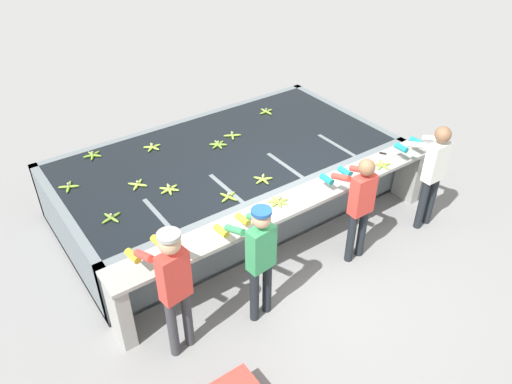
{
  "coord_description": "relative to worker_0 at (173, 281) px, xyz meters",
  "views": [
    {
      "loc": [
        -3.36,
        -3.73,
        4.7
      ],
      "look_at": [
        0.0,
        0.98,
        0.64
      ],
      "focal_mm": 35.0,
      "sensor_mm": 36.0,
      "label": 1
    }
  ],
  "objects": [
    {
      "name": "ground_plane",
      "position": [
        1.93,
        0.27,
        -1.02
      ],
      "size": [
        80.0,
        80.0,
        0.0
      ],
      "primitive_type": "plane",
      "color": "gray",
      "rests_on": "ground"
    },
    {
      "name": "wash_tank",
      "position": [
        1.93,
        2.04,
        -0.57
      ],
      "size": [
        5.01,
        2.67,
        0.92
      ],
      "color": "slate",
      "rests_on": "ground"
    },
    {
      "name": "work_ledge",
      "position": [
        1.93,
        0.49,
        -0.36
      ],
      "size": [
        5.01,
        0.45,
        0.92
      ],
      "color": "#9E9E99",
      "rests_on": "ground"
    },
    {
      "name": "worker_0",
      "position": [
        0.0,
        0.0,
        0.0
      ],
      "size": [
        0.47,
        0.74,
        1.68
      ],
      "color": "#38383D",
      "rests_on": "ground"
    },
    {
      "name": "worker_1",
      "position": [
        1.01,
        -0.11,
        -0.07
      ],
      "size": [
        0.45,
        0.73,
        1.58
      ],
      "color": "#1E2328",
      "rests_on": "ground"
    },
    {
      "name": "worker_2",
      "position": [
        2.66,
        -0.02,
        -0.09
      ],
      "size": [
        0.41,
        0.71,
        1.57
      ],
      "color": "#1E2328",
      "rests_on": "ground"
    },
    {
      "name": "worker_3",
      "position": [
        4.0,
        -0.1,
        -0.04
      ],
      "size": [
        0.41,
        0.71,
        1.64
      ],
      "color": "#1E2328",
      "rests_on": "ground"
    },
    {
      "name": "banana_bunch_floating_0",
      "position": [
        1.96,
        2.28,
        -0.09
      ],
      "size": [
        0.27,
        0.28,
        0.08
      ],
      "color": "#75A333",
      "rests_on": "wash_tank"
    },
    {
      "name": "banana_bunch_floating_1",
      "position": [
        -0.28,
        2.47,
        -0.09
      ],
      "size": [
        0.26,
        0.26,
        0.08
      ],
      "color": "#7FAD33",
      "rests_on": "wash_tank"
    },
    {
      "name": "banana_bunch_floating_2",
      "position": [
        3.23,
        2.77,
        -0.09
      ],
      "size": [
        0.28,
        0.28,
        0.08
      ],
      "color": "#8CB738",
      "rests_on": "wash_tank"
    },
    {
      "name": "banana_bunch_floating_3",
      "position": [
        0.5,
        1.98,
        -0.09
      ],
      "size": [
        0.23,
        0.23,
        0.08
      ],
      "color": "#9EC642",
      "rests_on": "wash_tank"
    },
    {
      "name": "banana_bunch_floating_4",
      "position": [
        1.34,
        1.03,
        -0.09
      ],
      "size": [
        0.27,
        0.27,
        0.08
      ],
      "color": "#8CB738",
      "rests_on": "wash_tank"
    },
    {
      "name": "banana_bunch_floating_5",
      "position": [
        -0.07,
        1.49,
        -0.09
      ],
      "size": [
        0.28,
        0.28,
        0.08
      ],
      "color": "#75A333",
      "rests_on": "wash_tank"
    },
    {
      "name": "banana_bunch_floating_6",
      "position": [
        2.29,
        2.39,
        -0.09
      ],
      "size": [
        0.26,
        0.26,
        0.08
      ],
      "color": "#8CB738",
      "rests_on": "wash_tank"
    },
    {
      "name": "banana_bunch_floating_7",
      "position": [
        1.95,
        1.11,
        -0.09
      ],
      "size": [
        0.28,
        0.27,
        0.08
      ],
      "color": "#9EC642",
      "rests_on": "wash_tank"
    },
    {
      "name": "banana_bunch_floating_8",
      "position": [
        0.28,
        3.08,
        -0.09
      ],
      "size": [
        0.27,
        0.27,
        0.08
      ],
      "color": "#75A333",
      "rests_on": "wash_tank"
    },
    {
      "name": "banana_bunch_floating_9",
      "position": [
        0.79,
        1.63,
        -0.09
      ],
      "size": [
        0.28,
        0.28,
        0.08
      ],
      "color": "#9EC642",
      "rests_on": "wash_tank"
    },
    {
      "name": "banana_bunch_floating_10",
      "position": [
        1.1,
        2.79,
        -0.09
      ],
      "size": [
        0.27,
        0.28,
        0.08
      ],
      "color": "#9EC642",
      "rests_on": "wash_tank"
    },
    {
      "name": "banana_bunch_ledge_0",
      "position": [
        3.54,
        0.41,
        -0.09
      ],
      "size": [
        0.28,
        0.26,
        0.08
      ],
      "color": "#93BC3D",
      "rests_on": "work_ledge"
    },
    {
      "name": "banana_bunch_ledge_1",
      "position": [
        1.8,
        0.57,
        -0.09
      ],
      "size": [
        0.28,
        0.28,
        0.08
      ],
      "color": "#9EC642",
      "rests_on": "work_ledge"
    },
    {
      "name": "banana_bunch_ledge_2",
      "position": [
        1.43,
        0.49,
        -0.09
      ],
      "size": [
        0.27,
        0.28,
        0.08
      ],
      "color": "#9EC642",
      "rests_on": "work_ledge"
    },
    {
      "name": "knife_0",
      "position": [
        3.85,
        0.58,
        -0.1
      ],
      "size": [
        0.21,
        0.31,
        0.02
      ],
      "color": "silver",
      "rests_on": "work_ledge"
    },
    {
      "name": "knife_1",
      "position": [
        3.09,
        0.54,
        -0.1
      ],
      "size": [
        0.33,
        0.17,
        0.02
      ],
      "color": "silver",
      "rests_on": "work_ledge"
    }
  ]
}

